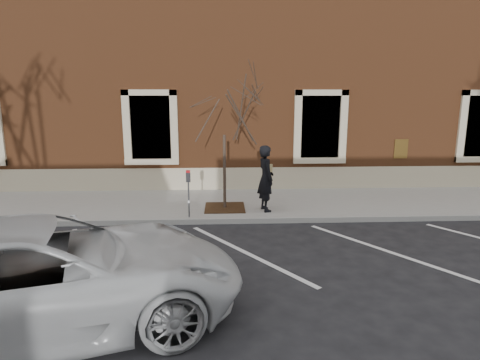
{
  "coord_description": "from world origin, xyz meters",
  "views": [
    {
      "loc": [
        -0.51,
        -10.73,
        3.48
      ],
      "look_at": [
        0.0,
        0.6,
        1.1
      ],
      "focal_mm": 30.0,
      "sensor_mm": 36.0,
      "label": 1
    }
  ],
  "objects_px": {
    "man": "(266,178)",
    "parking_meter": "(188,185)",
    "sapling": "(224,114)",
    "white_truck": "(41,276)"
  },
  "relations": [
    {
      "from": "man",
      "to": "parking_meter",
      "type": "distance_m",
      "value": 2.28
    },
    {
      "from": "sapling",
      "to": "man",
      "type": "bearing_deg",
      "value": -14.27
    },
    {
      "from": "sapling",
      "to": "white_truck",
      "type": "bearing_deg",
      "value": -114.76
    },
    {
      "from": "man",
      "to": "parking_meter",
      "type": "height_order",
      "value": "man"
    },
    {
      "from": "white_truck",
      "to": "sapling",
      "type": "bearing_deg",
      "value": -42.35
    },
    {
      "from": "sapling",
      "to": "white_truck",
      "type": "height_order",
      "value": "sapling"
    },
    {
      "from": "parking_meter",
      "to": "sapling",
      "type": "distance_m",
      "value": 2.32
    },
    {
      "from": "man",
      "to": "parking_meter",
      "type": "xyz_separation_m",
      "value": [
        -2.21,
        -0.58,
        -0.05
      ]
    },
    {
      "from": "parking_meter",
      "to": "man",
      "type": "bearing_deg",
      "value": 35.42
    },
    {
      "from": "parking_meter",
      "to": "sapling",
      "type": "xyz_separation_m",
      "value": [
        1.01,
        0.88,
        1.89
      ]
    }
  ]
}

